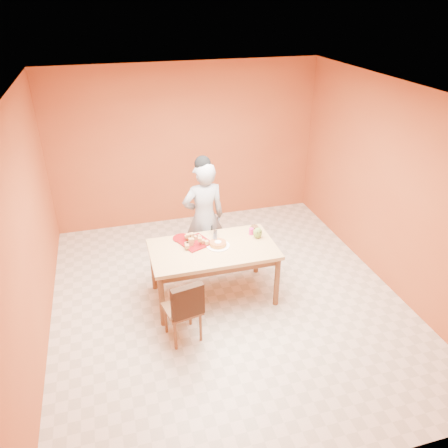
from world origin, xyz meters
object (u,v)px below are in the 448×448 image
object	(u,v)px
sponge_cake	(218,244)
magenta_glass	(251,231)
pastry_platter	(195,243)
checker_tin	(254,227)
red_dinner_plate	(182,238)
dining_chair	(182,308)
dining_table	(213,254)
person	(204,218)
egg_ornament	(258,233)

from	to	relation	value
sponge_cake	magenta_glass	world-z (taller)	magenta_glass
pastry_platter	checker_tin	size ratio (longest dim) A/B	3.39
red_dinner_plate	dining_chair	bearing A→B (deg)	-101.45
dining_table	magenta_glass	world-z (taller)	magenta_glass
checker_tin	person	bearing A→B (deg)	150.75
dining_table	sponge_cake	world-z (taller)	sponge_cake
dining_table	person	xyz separation A→B (m)	(0.05, 0.70, 0.17)
dining_table	checker_tin	distance (m)	0.77
pastry_platter	egg_ornament	distance (m)	0.83
egg_ornament	magenta_glass	bearing A→B (deg)	124.62
pastry_platter	sponge_cake	xyz separation A→B (m)	(0.27, -0.15, 0.03)
sponge_cake	magenta_glass	size ratio (longest dim) A/B	2.40
dining_chair	checker_tin	xyz separation A→B (m)	(1.22, 1.03, 0.34)
person	magenta_glass	bearing A→B (deg)	132.25
person	red_dinner_plate	world-z (taller)	person
pastry_platter	dining_table	bearing A→B (deg)	-40.98
person	magenta_glass	world-z (taller)	person
magenta_glass	dining_table	bearing A→B (deg)	-161.12
person	egg_ornament	distance (m)	0.85
egg_ornament	checker_tin	world-z (taller)	egg_ornament
red_dinner_plate	magenta_glass	size ratio (longest dim) A/B	2.74
dining_table	dining_chair	bearing A→B (deg)	-128.59
red_dinner_plate	checker_tin	world-z (taller)	checker_tin
dining_chair	checker_tin	bearing A→B (deg)	29.03
sponge_cake	dining_table	bearing A→B (deg)	-163.54
dining_table	checker_tin	bearing A→B (deg)	27.24
red_dinner_plate	magenta_glass	world-z (taller)	magenta_glass
pastry_platter	red_dinner_plate	size ratio (longest dim) A/B	1.44
magenta_glass	red_dinner_plate	bearing A→B (deg)	171.56
dining_table	dining_chair	size ratio (longest dim) A/B	1.89
person	sponge_cake	size ratio (longest dim) A/B	7.84
dining_chair	red_dinner_plate	bearing A→B (deg)	67.47
pastry_platter	magenta_glass	world-z (taller)	magenta_glass
dining_table	egg_ornament	xyz separation A→B (m)	(0.63, 0.08, 0.17)
dining_chair	person	distance (m)	1.55
person	checker_tin	size ratio (longest dim) A/B	16.23
person	pastry_platter	world-z (taller)	person
egg_ornament	pastry_platter	bearing A→B (deg)	-174.83
magenta_glass	person	bearing A→B (deg)	136.40
dining_table	dining_chair	xyz separation A→B (m)	(-0.54, -0.68, -0.23)
sponge_cake	magenta_glass	distance (m)	0.54
dining_table	red_dinner_plate	distance (m)	0.49
sponge_cake	magenta_glass	bearing A→B (deg)	19.21
sponge_cake	egg_ornament	bearing A→B (deg)	6.42
dining_chair	pastry_platter	xyz separation A→B (m)	(0.35, 0.85, 0.33)
sponge_cake	egg_ornament	world-z (taller)	egg_ornament
person	sponge_cake	xyz separation A→B (m)	(0.02, -0.68, -0.04)
red_dinner_plate	sponge_cake	distance (m)	0.52
red_dinner_plate	checker_tin	bearing A→B (deg)	0.88
magenta_glass	dining_chair	bearing A→B (deg)	-141.97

